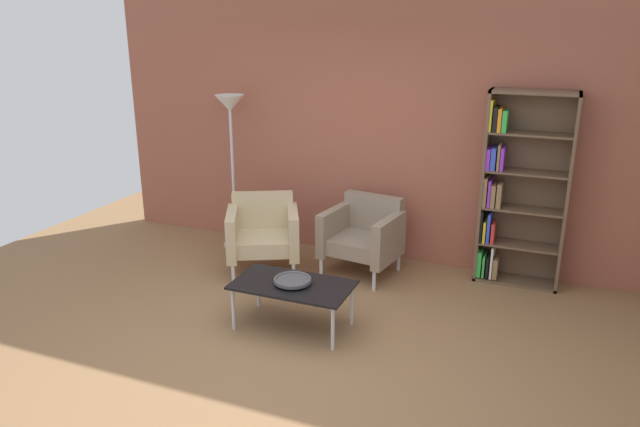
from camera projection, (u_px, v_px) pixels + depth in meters
ground_plane at (289, 364)px, 4.59m from camera, size 8.32×8.32×0.00m
brick_back_panel at (385, 126)px, 6.31m from camera, size 6.40×0.12×2.90m
bookshelf_tall at (516, 191)px, 5.79m from camera, size 0.80×0.30×1.90m
coffee_table_low at (293, 287)px, 5.04m from camera, size 1.00×0.56×0.40m
decorative_bowl at (293, 280)px, 5.02m from camera, size 0.32×0.32×0.05m
armchair_spare_guest at (364, 234)px, 6.15m from camera, size 0.81×0.76×0.78m
armchair_near_window at (263, 232)px, 6.21m from camera, size 0.92×0.89×0.78m
floor_lamp_torchiere at (231, 122)px, 6.56m from camera, size 0.32×0.32×1.74m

